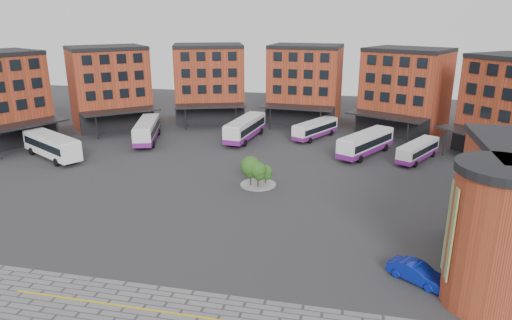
% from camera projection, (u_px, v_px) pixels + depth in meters
% --- Properties ---
extents(ground, '(160.00, 160.00, 0.00)m').
position_uv_depth(ground, '(213.00, 225.00, 45.23)').
color(ground, '#28282B').
rests_on(ground, ground).
extents(yellow_line, '(26.00, 0.15, 0.02)m').
position_uv_depth(yellow_line, '(179.00, 314.00, 31.79)').
color(yellow_line, gold).
rests_on(yellow_line, paving_zone).
extents(main_building, '(94.14, 42.48, 14.60)m').
position_uv_depth(main_building, '(252.00, 91.00, 79.58)').
color(main_building, '#9C3922').
rests_on(main_building, ground).
extents(tree_island, '(4.40, 4.40, 3.80)m').
position_uv_depth(tree_island, '(256.00, 170.00, 54.92)').
color(tree_island, gray).
rests_on(tree_island, ground).
extents(bus_a, '(12.20, 8.55, 3.51)m').
position_uv_depth(bus_a, '(51.00, 144.00, 65.76)').
color(bus_a, white).
rests_on(bus_a, ground).
extents(bus_b, '(6.44, 12.64, 3.48)m').
position_uv_depth(bus_b, '(147.00, 130.00, 74.64)').
color(bus_b, silver).
rests_on(bus_b, ground).
extents(bus_c, '(4.36, 12.92, 3.57)m').
position_uv_depth(bus_c, '(245.00, 128.00, 75.78)').
color(bus_c, silver).
rests_on(bus_c, ground).
extents(bus_d, '(6.98, 10.39, 2.95)m').
position_uv_depth(bus_d, '(315.00, 129.00, 76.69)').
color(bus_d, white).
rests_on(bus_d, ground).
extents(bus_e, '(8.34, 11.91, 3.41)m').
position_uv_depth(bus_e, '(366.00, 143.00, 67.34)').
color(bus_e, white).
rests_on(bus_e, ground).
extents(bus_f, '(6.75, 9.68, 2.76)m').
position_uv_depth(bus_f, '(418.00, 150.00, 64.92)').
color(bus_f, silver).
rests_on(bus_f, ground).
extents(blue_car, '(4.76, 4.00, 1.54)m').
position_uv_depth(blue_car, '(417.00, 273.00, 35.51)').
color(blue_car, '#0B1D92').
rests_on(blue_car, ground).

